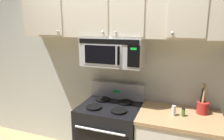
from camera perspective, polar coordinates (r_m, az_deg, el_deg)
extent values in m
cube|color=silver|center=(2.76, 2.11, 1.31)|extent=(5.20, 0.10, 2.70)
cube|color=black|center=(2.77, -0.52, -18.79)|extent=(0.76, 0.64, 0.90)
cylinder|color=#B7BABF|center=(2.34, -3.68, -17.02)|extent=(0.61, 0.03, 0.03)
cube|color=#B7BABF|center=(2.77, 1.51, -5.92)|extent=(0.76, 0.07, 0.22)
cube|color=#19D83F|center=(2.74, 1.27, -6.15)|extent=(0.10, 0.00, 0.04)
cylinder|color=black|center=(2.49, -5.18, -10.60)|extent=(0.19, 0.19, 0.02)
cylinder|color=black|center=(2.39, 1.95, -11.68)|extent=(0.19, 0.19, 0.02)
cylinder|color=black|center=(2.73, -2.69, -8.42)|extent=(0.19, 0.19, 0.02)
cylinder|color=black|center=(2.63, 3.84, -9.27)|extent=(0.19, 0.19, 0.02)
cube|color=#B7BABF|center=(2.49, 0.43, 5.31)|extent=(0.76, 0.39, 0.35)
cube|color=black|center=(2.29, -1.23, 8.15)|extent=(0.73, 0.01, 0.06)
cube|color=#B7BABF|center=(2.34, -2.92, 4.41)|extent=(0.49, 0.01, 0.25)
cube|color=black|center=(2.34, -2.94, 4.41)|extent=(0.44, 0.01, 0.22)
cube|color=black|center=(2.22, 6.17, 3.90)|extent=(0.14, 0.01, 0.25)
cube|color=#19D83F|center=(2.21, 6.19, 6.06)|extent=(0.07, 0.00, 0.03)
cylinder|color=#B7BABF|center=(2.25, 1.29, 4.09)|extent=(0.02, 0.02, 0.23)
cube|color=beige|center=(2.50, 0.68, 15.66)|extent=(2.50, 0.33, 0.55)
cube|color=beige|center=(2.75, -17.78, 14.83)|extent=(0.38, 0.01, 0.51)
sphere|color=#B7BABF|center=(2.66, -15.38, 10.63)|extent=(0.03, 0.03, 0.03)
cube|color=beige|center=(2.42, -5.57, 15.69)|extent=(0.38, 0.01, 0.51)
sphere|color=#B7BABF|center=(2.36, -2.70, 10.83)|extent=(0.03, 0.03, 0.03)
cube|color=beige|center=(2.28, 4.41, 15.89)|extent=(0.38, 0.01, 0.51)
sphere|color=#B7BABF|center=(2.30, 1.05, 10.79)|extent=(0.03, 0.03, 0.03)
cube|color=beige|center=(2.20, 20.80, 15.23)|extent=(0.38, 0.01, 0.51)
sphere|color=#B7BABF|center=(2.18, 16.91, 10.13)|extent=(0.03, 0.03, 0.03)
cube|color=tan|center=(2.44, 18.84, -12.57)|extent=(0.93, 0.65, 0.03)
cylinder|color=red|center=(2.55, 24.52, -9.86)|extent=(0.13, 0.13, 0.14)
cylinder|color=black|center=(2.51, 24.25, -7.26)|extent=(0.04, 0.05, 0.23)
cylinder|color=#A87A47|center=(2.53, 24.70, -6.63)|extent=(0.04, 0.04, 0.27)
cylinder|color=olive|center=(2.52, 24.95, -6.61)|extent=(0.05, 0.04, 0.29)
cylinder|color=tan|center=(2.50, 24.81, -6.88)|extent=(0.04, 0.08, 0.28)
cylinder|color=white|center=(2.39, 17.26, -11.24)|extent=(0.05, 0.05, 0.10)
cylinder|color=#B7BABF|center=(2.37, 17.35, -9.94)|extent=(0.05, 0.05, 0.02)
cylinder|color=#4C7F33|center=(2.41, 19.76, -11.46)|extent=(0.04, 0.04, 0.08)
cylinder|color=black|center=(2.39, 19.85, -10.39)|extent=(0.04, 0.04, 0.02)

